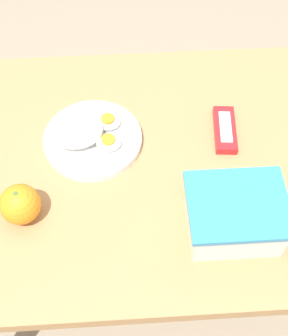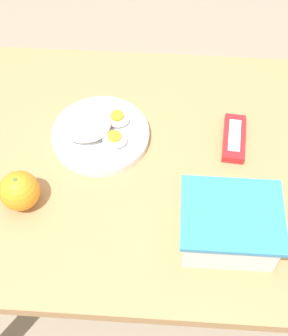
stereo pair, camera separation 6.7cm
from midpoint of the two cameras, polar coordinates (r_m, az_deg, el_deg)
name	(u,v)px [view 1 (the left image)]	position (r m, az deg, el deg)	size (l,w,h in m)	color
ground_plane	(152,291)	(1.66, -0.20, -14.83)	(10.00, 10.00, 0.00)	gray
table	(156,196)	(1.10, -0.29, -3.54)	(1.16, 0.66, 0.77)	#AD7F51
food_container	(234,217)	(0.87, 8.76, -6.08)	(0.18, 0.15, 0.09)	white
orange_fruit	(20,204)	(0.91, -16.92, -4.36)	(0.08, 0.08, 0.08)	orange
rice_plate	(88,136)	(1.00, -8.73, 3.78)	(0.21, 0.21, 0.06)	white
candy_bar	(225,130)	(1.02, 8.00, 4.56)	(0.06, 0.12, 0.02)	red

